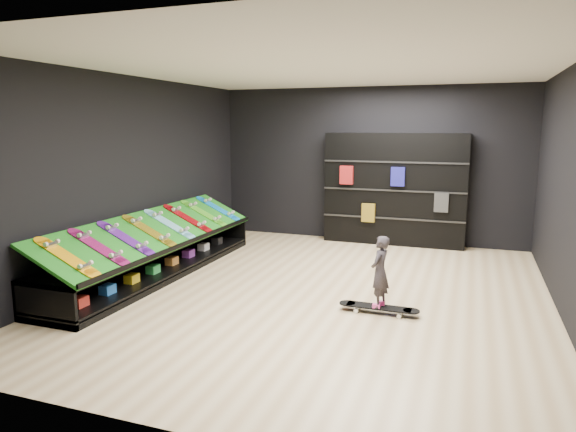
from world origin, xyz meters
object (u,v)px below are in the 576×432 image
(floor_skateboard, at_px, (379,310))
(child, at_px, (379,285))
(back_shelving, at_px, (394,189))
(display_rack, at_px, (158,258))

(floor_skateboard, distance_m, child, 0.31)
(back_shelving, bearing_deg, display_rack, -132.85)
(display_rack, height_order, floor_skateboard, display_rack)
(child, bearing_deg, floor_skateboard, 102.30)
(display_rack, relative_size, child, 8.55)
(back_shelving, bearing_deg, floor_skateboard, -83.99)
(floor_skateboard, bearing_deg, back_shelving, 96.57)
(child, bearing_deg, back_shelving, -161.69)
(back_shelving, relative_size, child, 5.04)
(display_rack, distance_m, floor_skateboard, 3.53)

